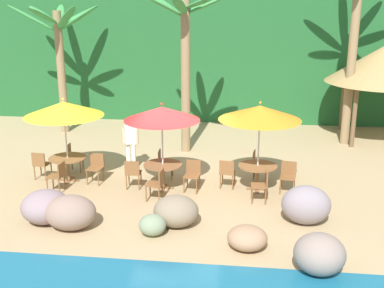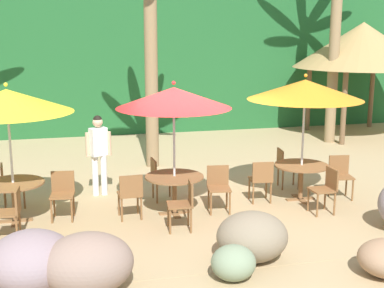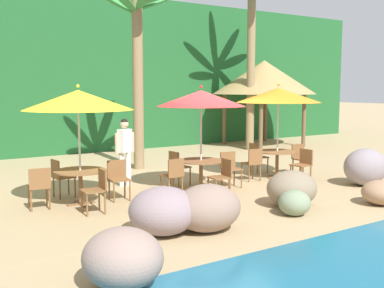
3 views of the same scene
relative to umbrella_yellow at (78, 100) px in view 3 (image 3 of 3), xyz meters
The scene contains 26 objects.
ground_plane 3.99m from the umbrella_yellow, ahead, with size 120.00×120.00×0.00m, color tan.
terrace_deck 3.99m from the umbrella_yellow, ahead, with size 18.00×5.20×0.01m.
foliage_backdrop 9.39m from the umbrella_yellow, 69.24° to the left, with size 28.00×2.40×6.00m.
rock_seawall 5.07m from the umbrella_yellow, 38.61° to the right, with size 16.71×3.62×0.95m.
umbrella_yellow is the anchor object (origin of this frame).
dining_table_yellow 1.59m from the umbrella_yellow, ahead, with size 1.10×1.10×0.74m.
chair_yellow_seaward 1.90m from the umbrella_yellow, ahead, with size 0.47×0.47×0.87m.
chair_yellow_inland 1.90m from the umbrella_yellow, 101.12° to the left, with size 0.46×0.46×0.87m.
chair_yellow_left 1.90m from the umbrella_yellow, behind, with size 0.47×0.48×0.87m.
chair_yellow_right 1.90m from the umbrella_yellow, 87.87° to the right, with size 0.46×0.45×0.87m.
umbrella_red 2.91m from the umbrella_yellow, ahead, with size 2.12×2.12×2.52m.
dining_table_red 3.32m from the umbrella_yellow, ahead, with size 1.10×1.10×0.74m.
chair_red_seaward 4.13m from the umbrella_yellow, ahead, with size 0.48×0.48×0.87m.
chair_red_inland 3.29m from the umbrella_yellow, 11.96° to the left, with size 0.45×0.45×0.87m.
chair_red_left 2.69m from the umbrella_yellow, 10.69° to the right, with size 0.44×0.45×0.87m.
chair_red_right 3.54m from the umbrella_yellow, 20.99° to the right, with size 0.47×0.46×0.87m.
umbrella_orange 5.57m from the umbrella_yellow, ahead, with size 2.28×2.28×2.58m.
dining_table_orange 5.80m from the umbrella_yellow, ahead, with size 1.10×1.10×0.74m.
chair_orange_seaward 6.65m from the umbrella_yellow, ahead, with size 0.48×0.48×0.87m.
chair_orange_inland 5.89m from the umbrella_yellow, ahead, with size 0.47×0.47×0.87m.
chair_orange_left 5.01m from the umbrella_yellow, ahead, with size 0.47×0.47×0.87m.
chair_orange_right 6.01m from the umbrella_yellow, ahead, with size 0.44×0.44×0.87m.
palm_tree_second 4.81m from the umbrella_yellow, 47.45° to the left, with size 2.79×2.87×5.39m.
palm_tree_third 10.45m from the umbrella_yellow, 29.25° to the left, with size 3.57×3.59×6.74m.
palapa_hut 11.77m from the umbrella_yellow, 29.30° to the left, with size 4.35×4.35×3.62m.
waiter_in_white 2.36m from the umbrella_yellow, 37.32° to the left, with size 0.52×0.32×1.70m.
Camera 3 is at (-6.73, -9.24, 2.46)m, focal length 44.31 mm.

